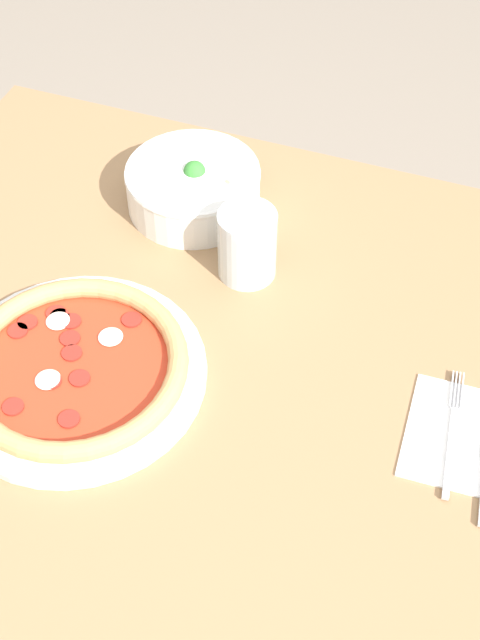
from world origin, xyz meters
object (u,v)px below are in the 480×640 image
(bowl, at_px, (193,185))
(glass, at_px, (247,244))
(fork, at_px, (452,433))
(pizza, at_px, (75,367))

(bowl, height_order, glass, glass)
(bowl, distance_m, glass, 0.16)
(fork, bearing_deg, bowl, 51.57)
(glass, bearing_deg, fork, -28.54)
(pizza, distance_m, fork, 0.46)
(bowl, bearing_deg, glass, -40.68)
(pizza, height_order, glass, glass)
(pizza, relative_size, fork, 1.81)
(pizza, xyz_separation_m, glass, (0.14, 0.25, 0.03))
(fork, distance_m, glass, 0.37)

